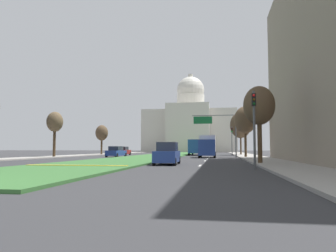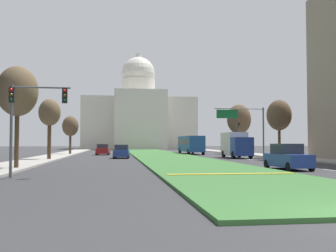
% 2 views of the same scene
% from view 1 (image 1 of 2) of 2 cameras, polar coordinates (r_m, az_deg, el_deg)
% --- Properties ---
extents(ground_plane, '(260.00, 260.00, 0.00)m').
position_cam_1_polar(ground_plane, '(63.44, -0.07, -5.19)').
color(ground_plane, '#333335').
extents(grass_median, '(8.30, 96.89, 0.14)m').
position_cam_1_polar(grass_median, '(58.13, -0.91, -5.24)').
color(grass_median, '#386B33').
rests_on(grass_median, ground_plane).
extents(median_curb_nose, '(7.47, 0.50, 0.04)m').
position_cam_1_polar(median_curb_nose, '(23.71, -16.01, -6.73)').
color(median_curb_nose, gold).
rests_on(median_curb_nose, grass_median).
extents(lane_dashes_right, '(0.16, 63.72, 0.01)m').
position_cam_1_polar(lane_dashes_right, '(57.76, 7.53, -5.28)').
color(lane_dashes_right, silver).
rests_on(lane_dashes_right, ground_plane).
extents(sidewalk_left, '(4.00, 96.89, 0.15)m').
position_cam_1_polar(sidewalk_left, '(57.50, -16.63, -5.08)').
color(sidewalk_left, '#9E9991').
rests_on(sidewalk_left, ground_plane).
extents(sidewalk_right, '(4.00, 96.89, 0.15)m').
position_cam_1_polar(sidewalk_right, '(52.12, 14.37, -5.26)').
color(sidewalk_right, '#9E9991').
rests_on(sidewalk_right, ground_plane).
extents(capitol_building, '(32.10, 25.18, 28.59)m').
position_cam_1_polar(capitol_building, '(116.24, 4.03, -0.12)').
color(capitol_building, beige).
rests_on(capitol_building, ground_plane).
extents(traffic_light_near_right, '(0.28, 0.35, 5.20)m').
position_cam_1_polar(traffic_light_near_right, '(22.09, 15.06, 1.23)').
color(traffic_light_near_right, '#515456').
rests_on(traffic_light_near_right, ground_plane).
extents(traffic_light_far_right, '(0.28, 0.35, 5.20)m').
position_cam_1_polar(traffic_light_far_right, '(58.07, 11.29, -1.96)').
color(traffic_light_far_right, '#515456').
rests_on(traffic_light_far_right, ground_plane).
extents(overhead_guide_sign, '(6.60, 0.20, 6.50)m').
position_cam_1_polar(overhead_guide_sign, '(48.58, 9.00, 0.01)').
color(overhead_guide_sign, '#515456').
rests_on(overhead_guide_sign, ground_plane).
extents(street_tree_right_near, '(2.66, 2.66, 6.66)m').
position_cam_1_polar(street_tree_right_near, '(28.40, 15.88, 3.39)').
color(street_tree_right_near, '#4C3823').
rests_on(street_tree_right_near, ground_plane).
extents(street_tree_left_mid, '(2.36, 2.36, 6.71)m').
position_cam_1_polar(street_tree_left_mid, '(49.88, -19.48, 0.57)').
color(street_tree_left_mid, '#4C3823').
rests_on(street_tree_left_mid, ground_plane).
extents(street_tree_right_mid, '(3.08, 3.08, 7.29)m').
position_cam_1_polar(street_tree_right_mid, '(46.56, 13.55, 1.02)').
color(street_tree_right_mid, '#4C3823').
rests_on(street_tree_right_mid, ground_plane).
extents(street_tree_left_far, '(2.54, 2.54, 6.09)m').
position_cam_1_polar(street_tree_left_far, '(67.10, -11.70, -1.25)').
color(street_tree_left_far, '#4C3823').
rests_on(street_tree_left_far, ground_plane).
extents(street_tree_right_far, '(4.05, 4.05, 8.39)m').
position_cam_1_polar(street_tree_right_far, '(64.19, 12.76, 0.13)').
color(street_tree_right_far, '#4C3823').
rests_on(street_tree_right_far, ground_plane).
extents(sedan_lead_stopped, '(1.98, 4.52, 1.86)m').
position_cam_1_polar(sedan_lead_stopped, '(26.89, -0.13, -5.04)').
color(sedan_lead_stopped, navy).
rests_on(sedan_lead_stopped, ground_plane).
extents(sedan_midblock, '(2.14, 4.74, 1.66)m').
position_cam_1_polar(sedan_midblock, '(50.80, -9.20, -4.57)').
color(sedan_midblock, navy).
rests_on(sedan_midblock, ground_plane).
extents(sedan_distant, '(2.11, 4.32, 1.67)m').
position_cam_1_polar(sedan_distant, '(63.51, -7.99, -4.45)').
color(sedan_distant, maroon).
rests_on(sedan_distant, ground_plane).
extents(box_truck_delivery, '(2.40, 6.40, 3.20)m').
position_cam_1_polar(box_truck_delivery, '(47.10, 7.02, -3.55)').
color(box_truck_delivery, navy).
rests_on(box_truck_delivery, ground_plane).
extents(city_bus, '(2.62, 11.00, 2.95)m').
position_cam_1_polar(city_bus, '(63.43, 5.13, -3.58)').
color(city_bus, '#1E4C8C').
rests_on(city_bus, ground_plane).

